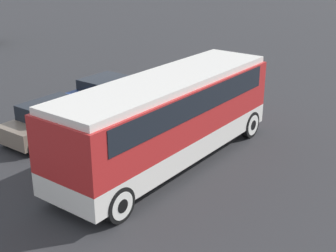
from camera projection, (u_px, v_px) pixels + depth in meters
ground_plane at (168, 163)px, 16.62m from camera, size 120.00×120.00×0.00m
tour_bus at (170, 112)px, 16.00m from camera, size 9.65×2.61×3.17m
parked_car_near at (55, 119)px, 18.70m from camera, size 4.42×1.83×1.50m
parked_car_mid at (107, 91)px, 22.39m from camera, size 4.08×1.97×1.39m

